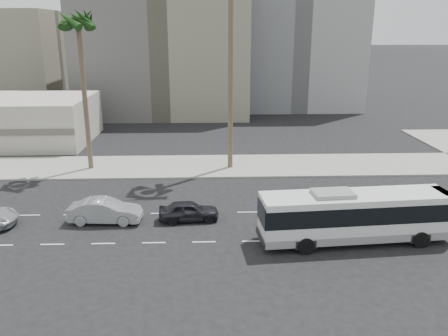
{
  "coord_description": "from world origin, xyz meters",
  "views": [
    {
      "loc": [
        -5.68,
        -24.55,
        12.24
      ],
      "look_at": [
        -4.65,
        4.0,
        3.41
      ],
      "focal_mm": 36.16,
      "sensor_mm": 36.0,
      "label": 1
    }
  ],
  "objects_px": {
    "car_a": "(189,211)",
    "car_b": "(105,211)",
    "palm_mid": "(78,24)",
    "city_bus": "(355,215)"
  },
  "relations": [
    {
      "from": "palm_mid",
      "to": "car_a",
      "type": "bearing_deg",
      "value": -51.52
    },
    {
      "from": "city_bus",
      "to": "car_b",
      "type": "height_order",
      "value": "city_bus"
    },
    {
      "from": "car_b",
      "to": "palm_mid",
      "type": "xyz_separation_m",
      "value": [
        -3.84,
        11.84,
        11.81
      ]
    },
    {
      "from": "car_a",
      "to": "city_bus",
      "type": "bearing_deg",
      "value": -114.18
    },
    {
      "from": "car_a",
      "to": "car_b",
      "type": "xyz_separation_m",
      "value": [
        -5.5,
        -0.08,
        0.11
      ]
    },
    {
      "from": "city_bus",
      "to": "car_a",
      "type": "xyz_separation_m",
      "value": [
        -10.0,
        3.46,
        -1.03
      ]
    },
    {
      "from": "palm_mid",
      "to": "car_b",
      "type": "bearing_deg",
      "value": -72.02
    },
    {
      "from": "car_a",
      "to": "palm_mid",
      "type": "distance_m",
      "value": 19.17
    },
    {
      "from": "car_a",
      "to": "car_b",
      "type": "distance_m",
      "value": 5.5
    },
    {
      "from": "car_a",
      "to": "palm_mid",
      "type": "relative_size",
      "value": 0.28
    }
  ]
}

